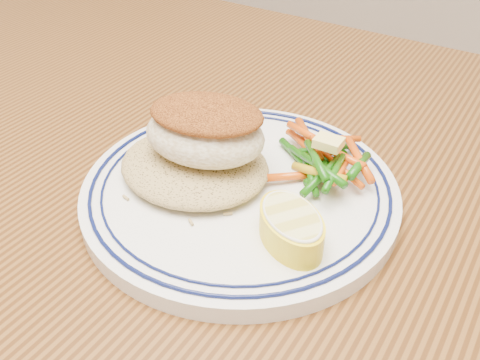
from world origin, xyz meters
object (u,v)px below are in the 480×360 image
at_px(dining_table, 216,291).
at_px(lemon_wedge, 291,226).
at_px(vegetable_pile, 323,160).
at_px(rice_pilaf, 194,163).
at_px(plate, 240,190).
at_px(fish_fillet, 205,130).

height_order(dining_table, lemon_wedge, lemon_wedge).
bearing_deg(vegetable_pile, rice_pilaf, -145.58).
xyz_separation_m(plate, rice_pilaf, (-0.04, -0.01, 0.02)).
relative_size(plate, rice_pilaf, 2.03).
bearing_deg(rice_pilaf, dining_table, -30.09).
relative_size(dining_table, fish_fillet, 13.15).
bearing_deg(lemon_wedge, vegetable_pile, 100.96).
distance_m(plate, lemon_wedge, 0.08).
relative_size(fish_fillet, lemon_wedge, 1.37).
distance_m(plate, fish_fillet, 0.06).
height_order(plate, lemon_wedge, lemon_wedge).
distance_m(plate, vegetable_pile, 0.08).
xyz_separation_m(dining_table, vegetable_pile, (0.06, 0.08, 0.12)).
bearing_deg(fish_fillet, dining_table, -47.61).
bearing_deg(fish_fillet, vegetable_pile, 33.94).
height_order(plate, fish_fillet, fish_fillet).
bearing_deg(dining_table, fish_fillet, 132.39).
bearing_deg(rice_pilaf, lemon_wedge, -15.20).
xyz_separation_m(fish_fillet, lemon_wedge, (0.10, -0.04, -0.03)).
height_order(vegetable_pile, lemon_wedge, vegetable_pile).
distance_m(vegetable_pile, lemon_wedge, 0.09).
bearing_deg(lemon_wedge, fish_fillet, 160.23).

